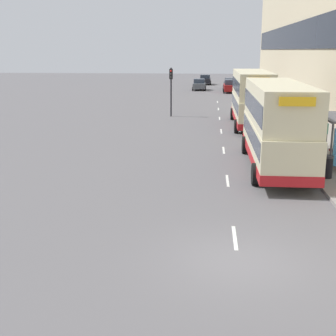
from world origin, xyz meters
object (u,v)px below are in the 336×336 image
Objects in this scene: double_decker_bus_ahead at (251,97)px; pedestrian_at_shelter at (325,133)px; litter_bin at (327,167)px; car_0 at (230,86)px; car_2 at (230,84)px; car_3 at (205,80)px; traffic_light_far_kerb at (171,84)px; car_1 at (199,85)px; double_decker_bus_near at (277,124)px.

pedestrian_at_shelter is at bearing -65.10° from double_decker_bus_ahead.
car_0 is at bearing 93.26° from litter_bin.
car_0 is 6.05m from car_2.
double_decker_bus_ahead reaches higher than car_2.
double_decker_bus_ahead is 2.51× the size of car_3.
car_1 is at bearing 86.33° from traffic_light_far_kerb.
double_decker_bus_ahead is at bearing -89.19° from car_0.
traffic_light_far_kerb is at bearing -104.07° from car_0.
double_decker_bus_ahead is 2.72× the size of car_1.
car_3 is (-4.14, 46.18, -1.44)m from double_decker_bus_ahead.
car_2 is at bearing 78.15° from traffic_light_far_kerb.
car_1 reaches higher than litter_bin.
traffic_light_far_kerb is at bearing 86.33° from car_1.
double_decker_bus_near reaches higher than pedestrian_at_shelter.
litter_bin is at bearing -66.85° from traffic_light_far_kerb.
double_decker_bus_near and double_decker_bus_ahead have the same top height.
double_decker_bus_near is 2.35× the size of car_2.
double_decker_bus_near is 60.00m from car_3.
car_1 is 11.95m from car_3.
car_2 is at bearing 90.36° from double_decker_bus_near.
car_2 is 1.01× the size of traffic_light_far_kerb.
traffic_light_far_kerb is (-10.60, 13.39, 1.99)m from pedestrian_at_shelter.
car_2 is at bearing 87.72° from car_0.
traffic_light_far_kerb reaches higher than pedestrian_at_shelter.
double_decker_bus_near is 50.05m from car_2.
double_decker_bus_ahead is 10.04× the size of litter_bin.
car_3 is at bearing 98.34° from pedestrian_at_shelter.
pedestrian_at_shelter is (4.28, -38.62, 0.06)m from car_0.
car_0 is 26.08m from traffic_light_far_kerb.
double_decker_bus_near reaches higher than car_3.
car_1 is 5.16m from car_2.
car_0 is 1.03× the size of car_2.
car_0 reaches higher than car_3.
pedestrian_at_shelter is (3.72, 5.36, -1.32)m from double_decker_bus_near.
car_2 is 2.72× the size of pedestrian_at_shelter.
car_2 is 4.18× the size of litter_bin.
pedestrian_at_shelter is at bearing 101.60° from car_1.
pedestrian_at_shelter is 17.20m from traffic_light_far_kerb.
car_1 is 0.92× the size of car_3.
car_0 is 4.29× the size of litter_bin.
double_decker_bus_ahead is at bearing 98.12° from car_1.
traffic_light_far_kerb reaches higher than car_2.
car_2 is 32.02m from traffic_light_far_kerb.
traffic_light_far_kerb is (-6.56, -31.27, 2.10)m from car_2.
car_1 is 3.69× the size of litter_bin.
car_3 is (-3.95, 9.80, -0.01)m from car_2.
double_decker_bus_ahead is at bearing 95.12° from car_3.
car_2 reaches higher than litter_bin.
car_2 is at bearing 111.94° from car_3.
car_3 is (0.75, 11.93, 0.01)m from car_1.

